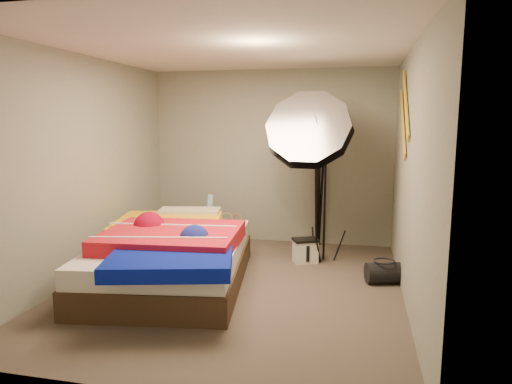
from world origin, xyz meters
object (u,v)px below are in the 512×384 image
(camera_case, at_px, (305,252))
(duffel_bag, at_px, (384,273))
(bed, at_px, (172,254))
(camera_tripod, at_px, (319,189))
(wrapping_roll, at_px, (208,221))
(tote_bag, at_px, (234,234))
(photo_umbrella, at_px, (309,133))

(camera_case, height_order, duffel_bag, camera_case)
(bed, distance_m, camera_tripod, 2.44)
(wrapping_roll, height_order, camera_tripod, camera_tripod)
(tote_bag, distance_m, camera_case, 1.18)
(duffel_bag, bearing_deg, camera_case, 133.59)
(bed, relative_size, camera_tripod, 1.77)
(wrapping_roll, xyz_separation_m, duffel_bag, (2.35, -0.96, -0.26))
(duffel_bag, height_order, bed, bed)
(camera_case, relative_size, photo_umbrella, 0.12)
(camera_tripod, bearing_deg, duffel_bag, -58.81)
(camera_case, distance_m, camera_tripod, 1.09)
(duffel_bag, bearing_deg, photo_umbrella, 130.53)
(camera_tripod, bearing_deg, camera_case, -95.41)
(camera_case, height_order, camera_tripod, camera_tripod)
(duffel_bag, bearing_deg, camera_tripod, 105.50)
(tote_bag, bearing_deg, wrapping_roll, -155.37)
(photo_umbrella, bearing_deg, camera_tripod, 85.69)
(camera_case, distance_m, bed, 1.72)
(camera_case, bearing_deg, tote_bag, 130.67)
(duffel_bag, xyz_separation_m, bed, (-2.28, -0.51, 0.21))
(photo_umbrella, bearing_deg, bed, -140.80)
(camera_case, xyz_separation_m, photo_umbrella, (0.02, 0.06, 1.49))
(camera_case, bearing_deg, photo_umbrella, 45.08)
(wrapping_roll, distance_m, camera_tripod, 1.63)
(wrapping_roll, distance_m, photo_umbrella, 1.94)
(duffel_bag, bearing_deg, bed, 176.87)
(camera_tripod, bearing_deg, photo_umbrella, -94.31)
(wrapping_roll, height_order, photo_umbrella, photo_umbrella)
(bed, height_order, camera_tripod, camera_tripod)
(wrapping_roll, height_order, camera_case, wrapping_roll)
(tote_bag, xyz_separation_m, camera_tripod, (1.15, 0.36, 0.64))
(tote_bag, xyz_separation_m, camera_case, (1.07, -0.49, -0.04))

